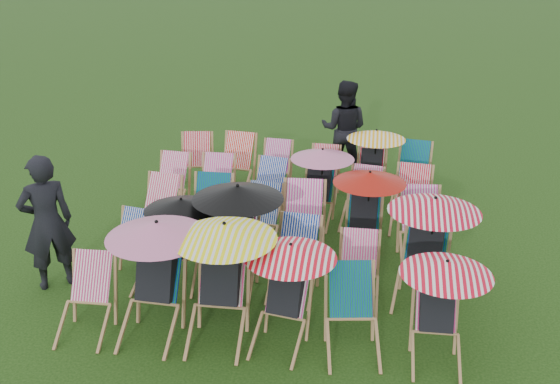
# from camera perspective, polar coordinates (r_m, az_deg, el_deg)

# --- Properties ---
(ground) EXTENTS (100.00, 100.00, 0.00)m
(ground) POSITION_cam_1_polar(r_m,az_deg,el_deg) (9.35, -0.06, -5.52)
(ground) COLOR black
(ground) RESTS_ON ground
(deckchair_0) EXTENTS (0.61, 0.84, 0.89)m
(deckchair_0) POSITION_cam_1_polar(r_m,az_deg,el_deg) (7.75, -17.37, -9.34)
(deckchair_0) COLOR #A87C4E
(deckchair_0) RESTS_ON ground
(deckchair_1) EXTENTS (1.18, 1.23, 1.40)m
(deckchair_1) POSITION_cam_1_polar(r_m,az_deg,el_deg) (7.40, -11.49, -7.67)
(deckchair_1) COLOR #A87C4E
(deckchair_1) RESTS_ON ground
(deckchair_2) EXTENTS (1.20, 1.24, 1.42)m
(deckchair_2) POSITION_cam_1_polar(r_m,az_deg,el_deg) (7.20, -5.51, -8.07)
(deckchair_2) COLOR #A87C4E
(deckchair_2) RESTS_ON ground
(deckchair_3) EXTENTS (1.04, 1.11, 1.24)m
(deckchair_3) POSITION_cam_1_polar(r_m,az_deg,el_deg) (7.11, 0.38, -9.29)
(deckchair_3) COLOR #A87C4E
(deckchair_3) RESTS_ON ground
(deckchair_4) EXTENTS (0.75, 0.95, 0.94)m
(deckchair_4) POSITION_cam_1_polar(r_m,az_deg,el_deg) (7.13, 6.64, -11.14)
(deckchair_4) COLOR #A87C4E
(deckchair_4) RESTS_ON ground
(deckchair_5) EXTENTS (1.00, 1.04, 1.19)m
(deckchair_5) POSITION_cam_1_polar(r_m,az_deg,el_deg) (7.09, 14.37, -10.47)
(deckchair_5) COLOR #A87C4E
(deckchair_5) RESTS_ON ground
(deckchair_6) EXTENTS (0.74, 0.93, 0.90)m
(deckchair_6) POSITION_cam_1_polar(r_m,az_deg,el_deg) (8.70, -13.83, -5.16)
(deckchair_6) COLOR #A87C4E
(deckchair_6) RESTS_ON ground
(deckchair_7) EXTENTS (1.00, 1.05, 1.18)m
(deckchair_7) POSITION_cam_1_polar(r_m,az_deg,el_deg) (8.44, -9.22, -4.36)
(deckchair_7) COLOR #A87C4E
(deckchair_7) RESTS_ON ground
(deckchair_8) EXTENTS (1.19, 1.24, 1.42)m
(deckchair_8) POSITION_cam_1_polar(r_m,az_deg,el_deg) (8.19, -4.27, -4.03)
(deckchair_8) COLOR #A87C4E
(deckchair_8) RESTS_ON ground
(deckchair_9) EXTENTS (0.71, 0.93, 0.95)m
(deckchair_9) POSITION_cam_1_polar(r_m,az_deg,el_deg) (8.18, 1.32, -6.17)
(deckchair_9) COLOR #A87C4E
(deckchair_9) RESTS_ON ground
(deckchair_10) EXTENTS (0.57, 0.79, 0.86)m
(deckchair_10) POSITION_cam_1_polar(r_m,az_deg,el_deg) (8.05, 7.17, -7.24)
(deckchair_10) COLOR #A87C4E
(deckchair_10) RESTS_ON ground
(deckchair_11) EXTENTS (1.16, 1.24, 1.38)m
(deckchair_11) POSITION_cam_1_polar(r_m,az_deg,el_deg) (8.12, 13.21, -5.02)
(deckchair_11) COLOR #A87C4E
(deckchair_11) RESTS_ON ground
(deckchair_12) EXTENTS (0.76, 0.97, 0.96)m
(deckchair_12) POSITION_cam_1_polar(r_m,az_deg,el_deg) (9.70, -11.36, -1.77)
(deckchair_12) COLOR #A87C4E
(deckchair_12) RESTS_ON ground
(deckchair_13) EXTENTS (0.67, 0.93, 1.00)m
(deckchair_13) POSITION_cam_1_polar(r_m,az_deg,el_deg) (9.45, -6.55, -1.97)
(deckchair_13) COLOR #A87C4E
(deckchair_13) RESTS_ON ground
(deckchair_14) EXTENTS (0.69, 0.90, 0.92)m
(deckchair_14) POSITION_cam_1_polar(r_m,az_deg,el_deg) (9.29, -1.95, -2.56)
(deckchair_14) COLOR #A87C4E
(deckchair_14) RESTS_ON ground
(deckchair_15) EXTENTS (0.72, 0.97, 1.02)m
(deckchair_15) POSITION_cam_1_polar(r_m,az_deg,el_deg) (9.09, 2.08, -2.80)
(deckchair_15) COLOR #A87C4E
(deckchair_15) RESTS_ON ground
(deckchair_16) EXTENTS (1.05, 1.10, 1.25)m
(deckchair_16) POSITION_cam_1_polar(r_m,az_deg,el_deg) (9.14, 7.74, -1.84)
(deckchair_16) COLOR #A87C4E
(deckchair_16) RESTS_ON ground
(deckchair_17) EXTENTS (0.75, 0.98, 1.00)m
(deckchair_17) POSITION_cam_1_polar(r_m,az_deg,el_deg) (9.17, 12.84, -3.24)
(deckchair_17) COLOR #A87C4E
(deckchair_17) RESTS_ON ground
(deckchair_18) EXTENTS (0.69, 0.90, 0.92)m
(deckchair_18) POSITION_cam_1_polar(r_m,az_deg,el_deg) (10.76, -10.19, 0.69)
(deckchair_18) COLOR #A87C4E
(deckchair_18) RESTS_ON ground
(deckchair_19) EXTENTS (0.63, 0.87, 0.94)m
(deckchair_19) POSITION_cam_1_polar(r_m,az_deg,el_deg) (10.50, -6.03, 0.44)
(deckchair_19) COLOR #A87C4E
(deckchair_19) RESTS_ON ground
(deckchair_20) EXTENTS (0.76, 0.95, 0.93)m
(deckchair_20) POSITION_cam_1_polar(r_m,az_deg,el_deg) (10.31, -1.27, 0.10)
(deckchair_20) COLOR #A87C4E
(deckchair_20) RESTS_ON ground
(deckchair_21) EXTENTS (1.03, 1.09, 1.22)m
(deckchair_21) POSITION_cam_1_polar(r_m,az_deg,el_deg) (10.10, 3.50, 0.67)
(deckchair_21) COLOR #A87C4E
(deckchair_21) RESTS_ON ground
(deckchair_22) EXTENTS (0.74, 0.92, 0.90)m
(deckchair_22) POSITION_cam_1_polar(r_m,az_deg,el_deg) (10.11, 7.49, -0.65)
(deckchair_22) COLOR #A87C4E
(deckchair_22) RESTS_ON ground
(deckchair_23) EXTENTS (0.73, 0.94, 0.95)m
(deckchair_23) POSITION_cam_1_polar(r_m,az_deg,el_deg) (10.14, 11.95, -0.73)
(deckchair_23) COLOR #A87C4E
(deckchair_23) RESTS_ON ground
(deckchair_24) EXTENTS (0.77, 0.97, 0.96)m
(deckchair_24) POSITION_cam_1_polar(r_m,az_deg,el_deg) (11.63, -7.70, 2.65)
(deckchair_24) COLOR #A87C4E
(deckchair_24) RESTS_ON ground
(deckchair_25) EXTENTS (0.77, 0.99, 1.00)m
(deckchair_25) POSITION_cam_1_polar(r_m,az_deg,el_deg) (11.40, -4.22, 2.50)
(deckchair_25) COLOR #A87C4E
(deckchair_25) RESTS_ON ground
(deckchair_26) EXTENTS (0.66, 0.87, 0.90)m
(deckchair_26) POSITION_cam_1_polar(r_m,az_deg,el_deg) (11.32, -0.56, 2.14)
(deckchair_26) COLOR #A87C4E
(deckchair_26) RESTS_ON ground
(deckchair_27) EXTENTS (0.60, 0.82, 0.86)m
(deckchair_27) POSITION_cam_1_polar(r_m,az_deg,el_deg) (11.18, 4.00, 1.71)
(deckchair_27) COLOR #A87C4E
(deckchair_27) RESTS_ON ground
(deckchair_28) EXTENTS (1.03, 1.08, 1.22)m
(deckchair_28) POSITION_cam_1_polar(r_m,az_deg,el_deg) (11.15, 8.42, 2.64)
(deckchair_28) COLOR #A87C4E
(deckchair_28) RESTS_ON ground
(deckchair_29) EXTENTS (0.76, 0.97, 0.96)m
(deckchair_29) POSITION_cam_1_polar(r_m,az_deg,el_deg) (11.30, 11.98, 1.75)
(deckchair_29) COLOR #A87C4E
(deckchair_29) RESTS_ON ground
(person_left) EXTENTS (0.81, 0.77, 1.86)m
(person_left) POSITION_cam_1_polar(r_m,az_deg,el_deg) (8.66, -20.54, -2.63)
(person_left) COLOR black
(person_left) RESTS_ON ground
(person_rear) EXTENTS (0.99, 0.82, 1.88)m
(person_rear) POSITION_cam_1_polar(r_m,az_deg,el_deg) (12.06, 5.88, 5.76)
(person_rear) COLOR black
(person_rear) RESTS_ON ground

